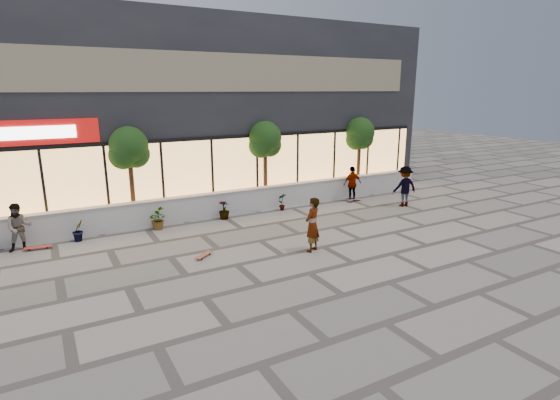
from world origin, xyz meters
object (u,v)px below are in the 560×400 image
skater_right_near (352,184)px  skateboard_left (38,247)px  tree_east (360,135)px  skater_left (19,227)px  tree_mideast (265,141)px  skateboard_right_near (354,200)px  skateboard_right_far (353,200)px  tree_midwest (129,150)px  skater_center (312,225)px  skateboard_center (204,255)px  skater_right_far (405,186)px

skater_right_near → skateboard_left: 13.56m
tree_east → skater_left: 15.69m
tree_mideast → skater_left: 10.31m
skateboard_right_near → skateboard_right_far: 0.08m
skateboard_left → skateboard_right_near: size_ratio=1.12×
tree_midwest → skateboard_right_near: tree_midwest is taller
tree_mideast → skater_right_near: 4.76m
tree_east → skater_center: bearing=-138.2°
skater_center → skater_left: (-8.56, 4.78, -0.10)m
skater_left → skateboard_center: size_ratio=2.22×
tree_midwest → skateboard_left: bearing=-156.3°
skateboard_center → tree_mideast: bearing=8.8°
skater_right_near → skater_right_far: size_ratio=0.91×
skater_left → tree_east: bearing=5.0°
tree_midwest → skater_right_near: 10.34m
skater_center → skateboard_right_far: bearing=-167.9°
skateboard_left → skateboard_right_far: (13.51, 0.04, -0.01)m
tree_east → skateboard_right_near: bearing=-133.5°
tree_mideast → skater_right_far: 6.78m
skateboard_right_near → skateboard_right_far: same height
tree_east → skateboard_center: (-10.31, -4.95, -2.91)m
tree_east → tree_mideast: bearing=180.0°
skater_left → skateboard_right_near: size_ratio=2.10×
skater_right_far → skateboard_right_far: 2.55m
tree_mideast → skater_right_near: (4.02, -1.40, -2.13)m
tree_midwest → skateboard_left: (-3.51, -1.54, -2.90)m
tree_midwest → tree_mideast: 6.00m
tree_mideast → skater_center: 6.67m
tree_mideast → skateboard_left: size_ratio=4.46×
tree_midwest → skateboard_center: (1.19, -4.95, -2.91)m
tree_east → skater_right_far: (0.02, -3.35, -2.05)m
skater_right_near → skateboard_left: bearing=3.2°
tree_mideast → tree_midwest: bearing=180.0°
skater_right_far → skateboard_right_far: bearing=-40.9°
tree_midwest → skateboard_center: 5.87m
skater_left → skateboard_center: bearing=-34.7°
tree_midwest → skater_right_near: (10.02, -1.40, -2.13)m
tree_midwest → skateboard_right_far: 10.52m
skater_center → skater_right_near: bearing=-167.4°
skateboard_left → skateboard_right_far: size_ratio=1.12×
skater_right_near → tree_mideast: bearing=-16.6°
tree_east → skateboard_right_far: 3.60m
skateboard_right_near → skateboard_right_far: size_ratio=1.01×
skater_right_far → skateboard_center: bearing=18.6°
tree_east → skater_center: (-6.93, -6.18, -2.06)m
tree_east → skater_left: size_ratio=2.37×
tree_east → skater_right_far: 3.93m
skater_center → skater_left: skater_center is taller
skateboard_center → tree_midwest: bearing=66.4°
skateboard_right_far → skateboard_left: bearing=156.8°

